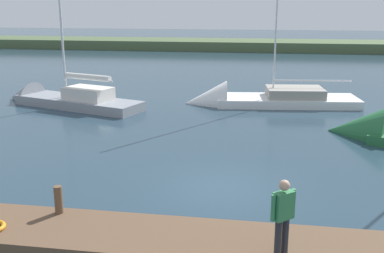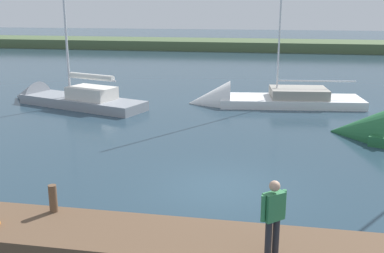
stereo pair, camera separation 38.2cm
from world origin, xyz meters
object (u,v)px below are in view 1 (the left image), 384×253
mooring_post_near (58,200)px  sailboat_behind_pier (252,103)px  person_on_dock (283,213)px  sailboat_outer_mooring (59,101)px

mooring_post_near → sailboat_behind_pier: 17.80m
mooring_post_near → sailboat_behind_pier: bearing=-103.7°
mooring_post_near → person_on_dock: size_ratio=0.42×
mooring_post_near → sailboat_behind_pier: (-4.20, -17.26, -1.00)m
sailboat_behind_pier → person_on_dock: 18.53m
mooring_post_near → sailboat_outer_mooring: size_ratio=0.06×
sailboat_outer_mooring → sailboat_behind_pier: sailboat_behind_pier is taller
sailboat_outer_mooring → mooring_post_near: bearing=133.6°
sailboat_outer_mooring → sailboat_behind_pier: 11.49m
sailboat_outer_mooring → sailboat_behind_pier: (-11.33, -1.90, -0.13)m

